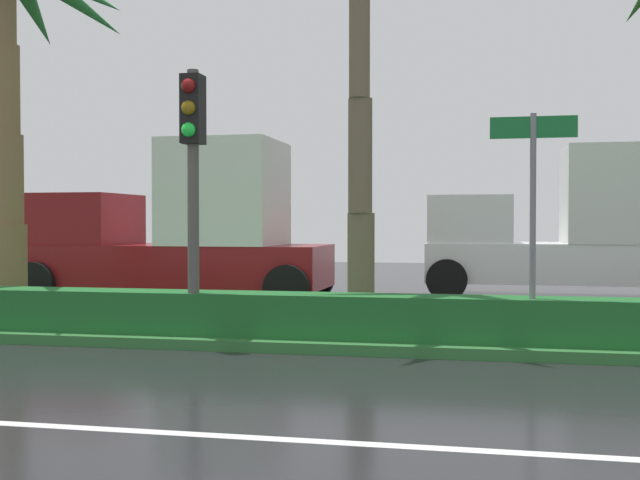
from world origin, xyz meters
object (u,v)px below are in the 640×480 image
(traffic_signal_median_left, at_px, (193,153))
(box_truck_following, at_px, (571,231))
(box_truck_lead, at_px, (182,231))
(palm_tree_mid_left, at_px, (5,14))
(street_name_sign, at_px, (533,196))

(traffic_signal_median_left, relative_size, box_truck_following, 0.58)
(box_truck_lead, bearing_deg, palm_tree_mid_left, 63.78)
(palm_tree_mid_left, xyz_separation_m, traffic_signal_median_left, (4.19, -1.98, -2.64))
(street_name_sign, bearing_deg, box_truck_lead, 141.92)
(palm_tree_mid_left, height_order, box_truck_following, palm_tree_mid_left)
(palm_tree_mid_left, relative_size, box_truck_following, 1.06)
(palm_tree_mid_left, relative_size, box_truck_lead, 1.06)
(traffic_signal_median_left, distance_m, box_truck_lead, 6.23)
(palm_tree_mid_left, relative_size, traffic_signal_median_left, 1.82)
(street_name_sign, bearing_deg, box_truck_following, 81.06)
(box_truck_lead, relative_size, box_truck_following, 1.00)
(traffic_signal_median_left, bearing_deg, street_name_sign, 1.95)
(traffic_signal_median_left, distance_m, street_name_sign, 4.64)
(box_truck_lead, bearing_deg, street_name_sign, 141.92)
(palm_tree_mid_left, bearing_deg, street_name_sign, -11.72)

